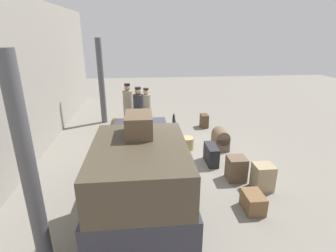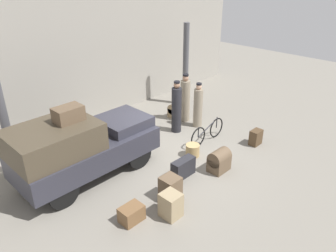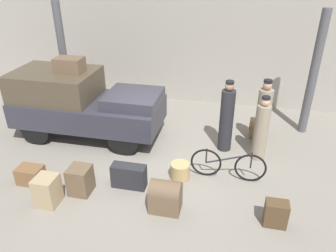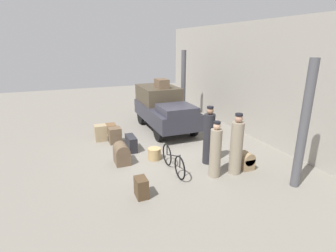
{
  "view_description": "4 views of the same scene",
  "coord_description": "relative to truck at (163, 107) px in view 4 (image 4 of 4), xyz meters",
  "views": [
    {
      "loc": [
        -6.97,
        0.91,
        3.52
      ],
      "look_at": [
        0.2,
        0.2,
        0.95
      ],
      "focal_mm": 28.0,
      "sensor_mm": 36.0,
      "label": 1
    },
    {
      "loc": [
        -6.16,
        -5.98,
        5.33
      ],
      "look_at": [
        0.2,
        0.2,
        0.95
      ],
      "focal_mm": 35.0,
      "sensor_mm": 36.0,
      "label": 2
    },
    {
      "loc": [
        1.66,
        -6.38,
        4.48
      ],
      "look_at": [
        0.2,
        0.2,
        0.95
      ],
      "focal_mm": 35.0,
      "sensor_mm": 36.0,
      "label": 3
    },
    {
      "loc": [
        8.17,
        -2.97,
        3.68
      ],
      "look_at": [
        0.2,
        0.2,
        0.95
      ],
      "focal_mm": 28.0,
      "sensor_mm": 36.0,
      "label": 4
    }
  ],
  "objects": [
    {
      "name": "ground_plane",
      "position": [
        2.36,
        -1.0,
        -0.98
      ],
      "size": [
        30.0,
        30.0,
        0.0
      ],
      "primitive_type": "plane",
      "color": "gray"
    },
    {
      "name": "trunk_wicker_pale",
      "position": [
        4.96,
        -2.47,
        -0.73
      ],
      "size": [
        0.42,
        0.28,
        0.51
      ],
      "color": "#4C3823",
      "rests_on": "ground"
    },
    {
      "name": "trunk_umber_medium",
      "position": [
        1.96,
        -1.97,
        -0.72
      ],
      "size": [
        0.74,
        0.28,
        0.53
      ],
      "color": "#232328",
      "rests_on": "ground"
    },
    {
      "name": "bicycle",
      "position": [
        4.01,
        -1.21,
        -0.63
      ],
      "size": [
        1.67,
        0.04,
        0.74
      ],
      "color": "black",
      "rests_on": "ground"
    },
    {
      "name": "canopy_pillar_left",
      "position": [
        -1.23,
        1.52,
        0.7
      ],
      "size": [
        0.23,
        0.23,
        3.36
      ],
      "color": "#4C4C51",
      "rests_on": "ground"
    },
    {
      "name": "suitcase_small_leather",
      "position": [
        4.67,
        0.92,
        -0.71
      ],
      "size": [
        0.38,
        0.38,
        0.55
      ],
      "color": "#937A56",
      "rests_on": "ground"
    },
    {
      "name": "porter_carrying_trunk",
      "position": [
        3.86,
        0.06,
        -0.12
      ],
      "size": [
        0.34,
        0.34,
        1.86
      ],
      "color": "#232328",
      "rests_on": "ground"
    },
    {
      "name": "trunk_large_brown",
      "position": [
        0.54,
        -2.84,
        -0.67
      ],
      "size": [
        0.42,
        0.45,
        0.63
      ],
      "color": "#9E8966",
      "rests_on": "ground"
    },
    {
      "name": "canopy_pillar_right",
      "position": [
        5.97,
        1.52,
        0.7
      ],
      "size": [
        0.23,
        0.23,
        3.36
      ],
      "color": "#4C4C51",
      "rests_on": "ground"
    },
    {
      "name": "trunk_barrel_dark",
      "position": [
        2.89,
        -2.51,
        -0.65
      ],
      "size": [
        0.6,
        0.45,
        0.66
      ],
      "color": "brown",
      "rests_on": "ground"
    },
    {
      "name": "porter_with_bicycle",
      "position": [
        4.75,
        0.45,
        -0.14
      ],
      "size": [
        0.36,
        0.36,
        1.82
      ],
      "color": "gray",
      "rests_on": "ground"
    },
    {
      "name": "trunk_on_truck_roof",
      "position": [
        -0.2,
        0.0,
        1.0
      ],
      "size": [
        0.7,
        0.47,
        0.39
      ],
      "color": "brown",
      "rests_on": "truck"
    },
    {
      "name": "suitcase_black_upright",
      "position": [
        1.02,
        -2.37,
        -0.68
      ],
      "size": [
        0.44,
        0.45,
        0.61
      ],
      "color": "brown",
      "rests_on": "ground"
    },
    {
      "name": "porter_lifting_near_truck",
      "position": [
        4.7,
        -0.21,
        -0.22
      ],
      "size": [
        0.32,
        0.32,
        1.65
      ],
      "color": "gray",
      "rests_on": "ground"
    },
    {
      "name": "suitcase_tan_flat",
      "position": [
        -0.2,
        -2.31,
        -0.79
      ],
      "size": [
        0.54,
        0.39,
        0.39
      ],
      "color": "brown",
      "rests_on": "ground"
    },
    {
      "name": "truck",
      "position": [
        0.0,
        0.0,
        0.0
      ],
      "size": [
        3.92,
        1.71,
        1.79
      ],
      "color": "black",
      "rests_on": "ground"
    },
    {
      "name": "wicker_basket",
      "position": [
        2.98,
        -1.45,
        -0.79
      ],
      "size": [
        0.43,
        0.43,
        0.38
      ],
      "color": "tan",
      "rests_on": "ground"
    },
    {
      "name": "station_building_facade",
      "position": [
        2.36,
        3.08,
        1.27
      ],
      "size": [
        16.0,
        0.15,
        4.5
      ],
      "color": "gray",
      "rests_on": "ground"
    }
  ]
}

